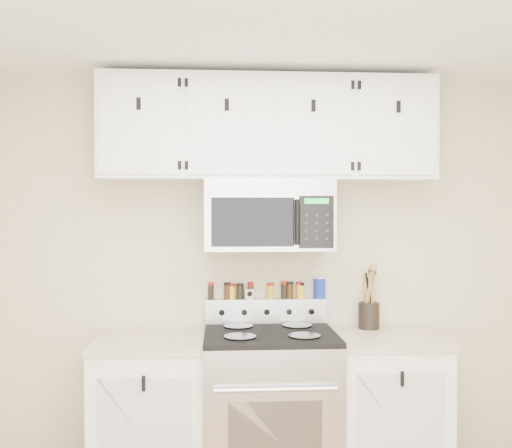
{
  "coord_description": "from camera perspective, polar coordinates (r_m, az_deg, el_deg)",
  "views": [
    {
      "loc": [
        -0.28,
        -1.87,
        1.64
      ],
      "look_at": [
        -0.08,
        1.45,
        1.58
      ],
      "focal_mm": 40.0,
      "sensor_mm": 36.0,
      "label": 1
    }
  ],
  "objects": [
    {
      "name": "back_wall",
      "position": [
        3.64,
        0.98,
        -5.07
      ],
      "size": [
        3.5,
        0.01,
        2.5
      ],
      "primitive_type": "cube",
      "color": "beige",
      "rests_on": "floor"
    },
    {
      "name": "range",
      "position": [
        3.5,
        1.4,
        -18.16
      ],
      "size": [
        0.76,
        0.65,
        1.1
      ],
      "color": "#B7B7BA",
      "rests_on": "floor"
    },
    {
      "name": "base_cabinet_left",
      "position": [
        3.54,
        -10.44,
        -18.38
      ],
      "size": [
        0.64,
        0.62,
        0.92
      ],
      "color": "white",
      "rests_on": "floor"
    },
    {
      "name": "base_cabinet_right",
      "position": [
        3.65,
        12.78,
        -17.79
      ],
      "size": [
        0.64,
        0.62,
        0.92
      ],
      "color": "white",
      "rests_on": "floor"
    },
    {
      "name": "microwave",
      "position": [
        3.43,
        1.24,
        0.9
      ],
      "size": [
        0.76,
        0.44,
        0.42
      ],
      "color": "#9E9EA3",
      "rests_on": "back_wall"
    },
    {
      "name": "upper_cabinets",
      "position": [
        3.5,
        1.2,
        9.47
      ],
      "size": [
        2.0,
        0.35,
        0.62
      ],
      "color": "white",
      "rests_on": "back_wall"
    },
    {
      "name": "utensil_crock",
      "position": [
        3.67,
        11.22,
        -8.75
      ],
      "size": [
        0.13,
        0.13,
        0.38
      ],
      "color": "black",
      "rests_on": "base_cabinet_right"
    },
    {
      "name": "kitchen_timer",
      "position": [
        3.62,
        -0.65,
        -7.01
      ],
      "size": [
        0.06,
        0.05,
        0.06
      ],
      "primitive_type": "cube",
      "rotation": [
        0.0,
        0.0,
        -0.08
      ],
      "color": "silver",
      "rests_on": "range"
    },
    {
      "name": "salt_canister",
      "position": [
        3.66,
        6.37,
        -6.34
      ],
      "size": [
        0.07,
        0.07,
        0.14
      ],
      "color": "#162A98",
      "rests_on": "range"
    },
    {
      "name": "spice_jar_0",
      "position": [
        3.61,
        -4.54,
        -6.67
      ],
      "size": [
        0.04,
        0.04,
        0.11
      ],
      "color": "black",
      "rests_on": "range"
    },
    {
      "name": "spice_jar_1",
      "position": [
        3.61,
        -2.88,
        -6.68
      ],
      "size": [
        0.04,
        0.04,
        0.1
      ],
      "color": "#3C200E",
      "rests_on": "range"
    },
    {
      "name": "spice_jar_2",
      "position": [
        3.61,
        -2.41,
        -6.73
      ],
      "size": [
        0.04,
        0.04,
        0.1
      ],
      "color": "gold",
      "rests_on": "range"
    },
    {
      "name": "spice_jar_3",
      "position": [
        3.61,
        -1.59,
        -6.72
      ],
      "size": [
        0.04,
        0.04,
        0.1
      ],
      "color": "black",
      "rests_on": "range"
    },
    {
      "name": "spice_jar_4",
      "position": [
        3.61,
        -0.52,
        -6.65
      ],
      "size": [
        0.04,
        0.04,
        0.11
      ],
      "color": "#411E0F",
      "rests_on": "range"
    },
    {
      "name": "spice_jar_5",
      "position": [
        3.62,
        1.45,
        -6.69
      ],
      "size": [
        0.05,
        0.05,
        0.1
      ],
      "color": "gold",
      "rests_on": "range"
    },
    {
      "name": "spice_jar_6",
      "position": [
        3.63,
        2.84,
        -6.6
      ],
      "size": [
        0.04,
        0.04,
        0.11
      ],
      "color": "black",
      "rests_on": "range"
    },
    {
      "name": "spice_jar_7",
      "position": [
        3.63,
        3.4,
        -6.61
      ],
      "size": [
        0.04,
        0.04,
        0.11
      ],
      "color": "#3F270F",
      "rests_on": "range"
    },
    {
      "name": "spice_jar_8",
      "position": [
        3.64,
        4.35,
        -6.61
      ],
      "size": [
        0.04,
        0.04,
        0.11
      ],
      "color": "orange",
      "rests_on": "range"
    },
    {
      "name": "spice_jar_9",
      "position": [
        3.64,
        4.51,
        -6.65
      ],
      "size": [
        0.04,
        0.04,
        0.1
      ],
      "color": "yellow",
      "rests_on": "range"
    }
  ]
}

